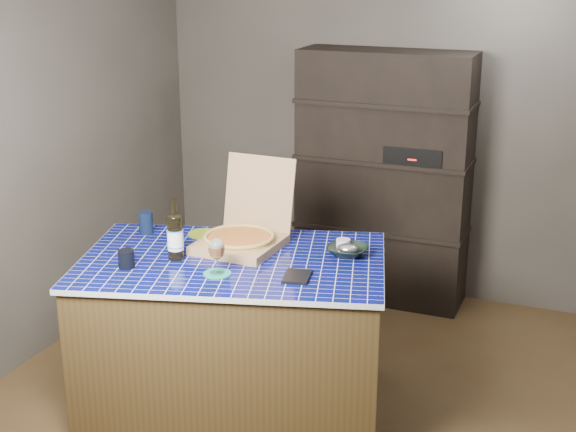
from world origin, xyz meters
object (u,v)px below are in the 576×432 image
at_px(mead_bottle, 175,235).
at_px(dvd_case, 297,277).
at_px(pizza_box, 241,236).
at_px(bowl, 347,251).
at_px(kitchen_island, 234,333).
at_px(wine_glass, 217,249).

xyz_separation_m(mead_bottle, dvd_case, (0.69, -0.00, -0.12)).
distance_m(pizza_box, bowl, 0.59).
bearing_deg(mead_bottle, bowl, 25.42).
bearing_deg(bowl, mead_bottle, -154.58).
bearing_deg(kitchen_island, dvd_case, -31.82).
relative_size(kitchen_island, bowl, 8.48).
distance_m(mead_bottle, bowl, 0.92).
bearing_deg(bowl, wine_glass, -136.12).
distance_m(pizza_box, dvd_case, 0.54).
distance_m(pizza_box, wine_glass, 0.41).
height_order(dvd_case, bowl, bowl).
bearing_deg(bowl, kitchen_island, -153.15).
height_order(kitchen_island, wine_glass, wine_glass).
bearing_deg(bowl, dvd_case, -108.59).
height_order(kitchen_island, dvd_case, dvd_case).
bearing_deg(wine_glass, bowl, 43.88).
distance_m(dvd_case, bowl, 0.42).
xyz_separation_m(kitchen_island, bowl, (0.55, 0.28, 0.46)).
height_order(pizza_box, mead_bottle, pizza_box).
distance_m(wine_glass, dvd_case, 0.42).
bearing_deg(wine_glass, dvd_case, 15.38).
bearing_deg(wine_glass, kitchen_island, 96.51).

